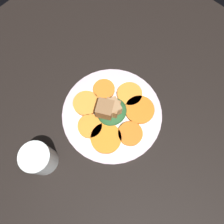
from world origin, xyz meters
The scene contains 12 objects.
table_slab centered at (0.00, 0.00, 1.00)cm, with size 120.00×120.00×2.00cm, color black.
plate centered at (0.00, 0.00, 2.52)cm, with size 30.91×30.91×1.05cm.
carrot_slice_0 centered at (3.94, 7.05, 3.78)cm, with size 6.91×6.91×1.36cm, color orange.
carrot_slice_1 centered at (-3.24, 7.94, 3.78)cm, with size 8.07×8.07×1.36cm, color orange.
carrot_slice_2 centered at (-7.68, 1.92, 3.78)cm, with size 7.30×7.30×1.36cm, color orange.
carrot_slice_3 centered at (-7.09, -4.10, 3.78)cm, with size 9.10×9.10×1.36cm, color orange.
carrot_slice_4 centered at (-1.28, -8.49, 3.78)cm, with size 7.32×7.32×1.36cm, color orange.
carrot_slice_5 centered at (6.30, -5.71, 3.78)cm, with size 9.03×9.03×1.36cm, color orange.
carrot_slice_6 centered at (8.20, 0.26, 3.78)cm, with size 7.89×7.89×1.36cm, color orange.
center_pile centered at (-0.35, 0.36, 6.32)cm, with size 9.54×8.56×7.25cm.
fork centered at (-2.04, -7.76, 3.30)cm, with size 17.07×6.37×0.40cm.
water_glass centered at (-23.86, 4.86, 6.81)cm, with size 8.18×8.18×9.63cm.
Camera 1 is at (-15.94, -14.55, 66.79)cm, focal length 35.00 mm.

